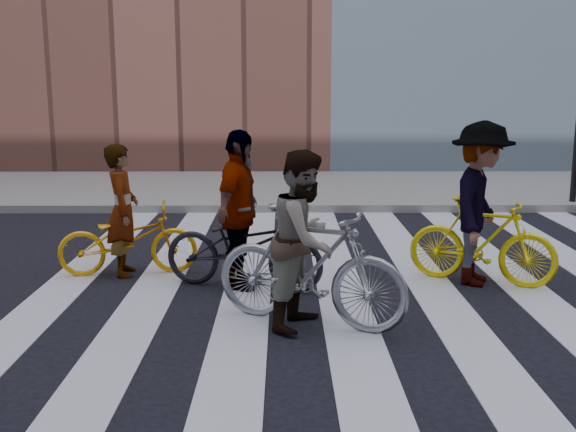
{
  "coord_description": "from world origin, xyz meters",
  "views": [
    {
      "loc": [
        -1.23,
        -7.45,
        2.39
      ],
      "look_at": [
        -1.17,
        0.3,
        0.87
      ],
      "focal_mm": 42.0,
      "sensor_mm": 36.0,
      "label": 1
    }
  ],
  "objects_px": {
    "bike_yellow_left": "(128,240)",
    "rider_left": "(123,210)",
    "bike_silver_mid": "(310,266)",
    "bike_dark_rear": "(243,246)",
    "rider_mid": "(305,239)",
    "rider_rear": "(239,210)",
    "rider_right": "(480,204)",
    "bike_yellow_right": "(482,241)"
  },
  "relations": [
    {
      "from": "rider_mid",
      "to": "rider_right",
      "type": "distance_m",
      "value": 2.58
    },
    {
      "from": "bike_silver_mid",
      "to": "rider_mid",
      "type": "distance_m",
      "value": 0.28
    },
    {
      "from": "bike_yellow_left",
      "to": "bike_dark_rear",
      "type": "distance_m",
      "value": 1.61
    },
    {
      "from": "bike_silver_mid",
      "to": "rider_rear",
      "type": "height_order",
      "value": "rider_rear"
    },
    {
      "from": "bike_dark_rear",
      "to": "rider_right",
      "type": "distance_m",
      "value": 2.87
    },
    {
      "from": "bike_silver_mid",
      "to": "bike_yellow_right",
      "type": "xyz_separation_m",
      "value": [
        2.14,
        1.43,
        -0.08
      ]
    },
    {
      "from": "bike_yellow_right",
      "to": "rider_rear",
      "type": "height_order",
      "value": "rider_rear"
    },
    {
      "from": "bike_silver_mid",
      "to": "bike_yellow_right",
      "type": "height_order",
      "value": "bike_silver_mid"
    },
    {
      "from": "rider_left",
      "to": "bike_silver_mid",
      "type": "bearing_deg",
      "value": -137.95
    },
    {
      "from": "bike_silver_mid",
      "to": "rider_right",
      "type": "distance_m",
      "value": 2.56
    },
    {
      "from": "bike_yellow_left",
      "to": "rider_right",
      "type": "relative_size",
      "value": 0.88
    },
    {
      "from": "rider_rear",
      "to": "bike_dark_rear",
      "type": "bearing_deg",
      "value": -74.41
    },
    {
      "from": "bike_silver_mid",
      "to": "rider_right",
      "type": "height_order",
      "value": "rider_right"
    },
    {
      "from": "bike_silver_mid",
      "to": "rider_mid",
      "type": "relative_size",
      "value": 1.14
    },
    {
      "from": "bike_dark_rear",
      "to": "rider_rear",
      "type": "height_order",
      "value": "rider_rear"
    },
    {
      "from": "bike_yellow_right",
      "to": "rider_right",
      "type": "distance_m",
      "value": 0.46
    },
    {
      "from": "bike_yellow_left",
      "to": "bike_silver_mid",
      "type": "bearing_deg",
      "value": -138.57
    },
    {
      "from": "rider_left",
      "to": "bike_yellow_right",
      "type": "bearing_deg",
      "value": -104.33
    },
    {
      "from": "bike_dark_rear",
      "to": "rider_left",
      "type": "bearing_deg",
      "value": 84.61
    },
    {
      "from": "bike_yellow_right",
      "to": "rider_mid",
      "type": "bearing_deg",
      "value": 147.92
    },
    {
      "from": "bike_silver_mid",
      "to": "bike_dark_rear",
      "type": "height_order",
      "value": "bike_silver_mid"
    },
    {
      "from": "bike_yellow_left",
      "to": "rider_right",
      "type": "height_order",
      "value": "rider_right"
    },
    {
      "from": "bike_yellow_left",
      "to": "rider_left",
      "type": "bearing_deg",
      "value": 81.15
    },
    {
      "from": "bike_yellow_left",
      "to": "rider_rear",
      "type": "height_order",
      "value": "rider_rear"
    },
    {
      "from": "rider_rear",
      "to": "rider_mid",
      "type": "bearing_deg",
      "value": -134.24
    },
    {
      "from": "rider_left",
      "to": "rider_mid",
      "type": "height_order",
      "value": "rider_mid"
    },
    {
      "from": "bike_silver_mid",
      "to": "rider_right",
      "type": "xyz_separation_m",
      "value": [
        2.09,
        1.43,
        0.38
      ]
    },
    {
      "from": "bike_dark_rear",
      "to": "rider_right",
      "type": "bearing_deg",
      "value": -70.97
    },
    {
      "from": "bike_dark_rear",
      "to": "rider_rear",
      "type": "xyz_separation_m",
      "value": [
        -0.05,
        0.0,
        0.43
      ]
    },
    {
      "from": "bike_dark_rear",
      "to": "rider_right",
      "type": "height_order",
      "value": "rider_right"
    },
    {
      "from": "bike_yellow_left",
      "to": "rider_left",
      "type": "xyz_separation_m",
      "value": [
        -0.05,
        0.0,
        0.38
      ]
    },
    {
      "from": "bike_silver_mid",
      "to": "bike_dark_rear",
      "type": "xyz_separation_m",
      "value": [
        -0.73,
        1.26,
        -0.1
      ]
    },
    {
      "from": "bike_yellow_right",
      "to": "rider_mid",
      "type": "height_order",
      "value": "rider_mid"
    },
    {
      "from": "rider_left",
      "to": "rider_right",
      "type": "height_order",
      "value": "rider_right"
    },
    {
      "from": "bike_silver_mid",
      "to": "rider_mid",
      "type": "xyz_separation_m",
      "value": [
        -0.05,
        0.0,
        0.28
      ]
    },
    {
      "from": "bike_yellow_left",
      "to": "bike_dark_rear",
      "type": "relative_size",
      "value": 0.89
    },
    {
      "from": "bike_silver_mid",
      "to": "rider_rear",
      "type": "xyz_separation_m",
      "value": [
        -0.78,
        1.26,
        0.33
      ]
    },
    {
      "from": "bike_yellow_right",
      "to": "rider_right",
      "type": "bearing_deg",
      "value": 114.77
    },
    {
      "from": "bike_yellow_left",
      "to": "bike_silver_mid",
      "type": "relative_size",
      "value": 0.85
    },
    {
      "from": "rider_mid",
      "to": "rider_rear",
      "type": "distance_m",
      "value": 1.46
    },
    {
      "from": "rider_right",
      "to": "rider_rear",
      "type": "xyz_separation_m",
      "value": [
        -2.87,
        -0.17,
        -0.04
      ]
    },
    {
      "from": "rider_mid",
      "to": "rider_right",
      "type": "bearing_deg",
      "value": -31.86
    }
  ]
}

